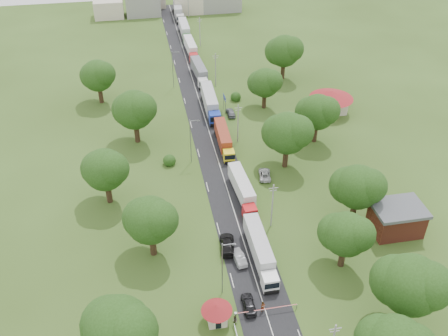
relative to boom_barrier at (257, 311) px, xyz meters
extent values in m
plane|color=#2E4517|center=(1.36, 25.00, -0.89)|extent=(260.00, 260.00, 0.00)
cube|color=black|center=(1.36, 45.00, -0.89)|extent=(8.00, 200.00, 0.04)
cylinder|color=slate|center=(-3.14, 0.00, -0.34)|extent=(0.20, 0.20, 1.10)
cube|color=slate|center=(-3.14, 0.00, 0.16)|extent=(0.35, 0.35, 0.25)
cylinder|color=red|center=(1.36, 0.00, 0.11)|extent=(9.00, 0.12, 0.12)
cylinder|color=slate|center=(5.86, 0.00, -0.39)|extent=(0.10, 0.10, 1.00)
cube|color=beige|center=(-5.84, 0.00, 0.31)|extent=(2.60, 2.60, 2.40)
cone|color=maroon|center=(-5.84, 0.00, 2.01)|extent=(4.40, 4.40, 1.10)
cube|color=black|center=(-4.53, 0.00, 0.51)|extent=(0.02, 1.20, 0.90)
cube|color=black|center=(-5.84, -1.31, 0.11)|extent=(0.80, 0.02, 1.90)
cylinder|color=slate|center=(6.56, 58.80, 1.11)|extent=(0.12, 0.12, 4.00)
cylinder|color=slate|center=(6.56, 61.20, 1.11)|extent=(0.12, 0.12, 4.00)
cube|color=navy|center=(6.56, 60.00, 2.71)|extent=(0.06, 3.00, 1.00)
cube|color=silver|center=(6.56, 60.00, 2.71)|extent=(0.07, 3.10, 0.06)
cube|color=gray|center=(6.86, -10.00, 7.41)|extent=(1.60, 0.10, 0.10)
cube|color=gray|center=(6.86, -10.00, 6.91)|extent=(1.20, 0.10, 0.10)
cylinder|color=gray|center=(6.86, 18.00, 3.61)|extent=(0.24, 0.24, 9.00)
cube|color=gray|center=(6.86, 18.00, 7.41)|extent=(1.60, 0.10, 0.10)
cube|color=gray|center=(6.86, 18.00, 6.91)|extent=(1.20, 0.10, 0.10)
cylinder|color=gray|center=(6.86, 46.00, 3.61)|extent=(0.24, 0.24, 9.00)
cube|color=gray|center=(6.86, 46.00, 7.41)|extent=(1.60, 0.10, 0.10)
cube|color=gray|center=(6.86, 46.00, 6.91)|extent=(1.20, 0.10, 0.10)
cylinder|color=gray|center=(6.86, 74.00, 3.61)|extent=(0.24, 0.24, 9.00)
cube|color=gray|center=(6.86, 74.00, 7.41)|extent=(1.60, 0.10, 0.10)
cube|color=gray|center=(6.86, 74.00, 6.91)|extent=(1.20, 0.10, 0.10)
cylinder|color=gray|center=(6.86, 102.00, 3.61)|extent=(0.24, 0.24, 9.00)
cube|color=gray|center=(6.86, 102.00, 7.41)|extent=(1.60, 0.10, 0.10)
cube|color=gray|center=(6.86, 102.00, 6.91)|extent=(1.20, 0.10, 0.10)
cylinder|color=gray|center=(6.86, 130.00, 3.61)|extent=(0.24, 0.24, 9.00)
cylinder|color=slate|center=(-4.14, 5.00, 4.11)|extent=(0.16, 0.16, 10.00)
cube|color=slate|center=(-3.24, 5.00, 8.81)|extent=(1.80, 0.10, 0.10)
cube|color=slate|center=(-2.44, 5.00, 8.66)|extent=(0.50, 0.22, 0.15)
cylinder|color=slate|center=(-4.14, 40.00, 4.11)|extent=(0.16, 0.16, 10.00)
cube|color=slate|center=(-3.24, 40.00, 8.81)|extent=(1.80, 0.10, 0.10)
cube|color=slate|center=(-2.44, 40.00, 8.66)|extent=(0.50, 0.22, 0.15)
cylinder|color=slate|center=(-4.14, 75.00, 4.11)|extent=(0.16, 0.16, 10.00)
cube|color=slate|center=(-3.24, 75.00, 8.81)|extent=(1.80, 0.10, 0.10)
cube|color=slate|center=(-2.44, 75.00, 8.66)|extent=(0.50, 0.22, 0.15)
cylinder|color=#382616|center=(19.36, -5.00, 1.38)|extent=(1.12, 1.12, 4.55)
sphere|color=#1C370F|center=(19.36, -5.00, 6.96)|extent=(8.40, 8.40, 8.40)
sphere|color=#1C370F|center=(20.86, -6.20, 7.86)|extent=(6.60, 6.60, 6.60)
sphere|color=#1C370F|center=(18.16, -3.50, 6.36)|extent=(7.20, 7.20, 7.20)
cylinder|color=#382616|center=(15.36, 7.00, 1.03)|extent=(1.04, 1.04, 3.85)
sphere|color=#1C370F|center=(15.36, 7.00, 5.71)|extent=(7.00, 7.00, 7.00)
sphere|color=#1C370F|center=(16.61, 6.00, 6.46)|extent=(5.50, 5.50, 5.50)
sphere|color=#1C370F|center=(14.36, 8.25, 5.21)|extent=(6.00, 6.00, 6.00)
cylinder|color=#382616|center=(21.36, 17.00, 1.21)|extent=(1.08, 1.08, 4.20)
sphere|color=#1C370F|center=(21.36, 17.00, 6.33)|extent=(7.70, 7.70, 7.70)
sphere|color=#1C370F|center=(22.73, 15.90, 7.16)|extent=(6.05, 6.05, 6.05)
sphere|color=#1C370F|center=(20.26, 18.38, 5.78)|extent=(6.60, 6.60, 6.60)
cylinder|color=#382616|center=(14.36, 35.00, 1.38)|extent=(1.12, 1.12, 4.55)
sphere|color=#1C370F|center=(14.36, 35.00, 6.96)|extent=(8.40, 8.40, 8.40)
sphere|color=#1C370F|center=(15.86, 33.80, 7.86)|extent=(6.60, 6.60, 6.60)
sphere|color=#1C370F|center=(13.16, 36.50, 6.36)|extent=(7.20, 7.20, 7.20)
cylinder|color=#382616|center=(23.36, 43.00, 1.21)|extent=(1.08, 1.08, 4.20)
sphere|color=#1C370F|center=(23.36, 43.00, 6.33)|extent=(7.70, 7.70, 7.70)
sphere|color=#1C370F|center=(24.73, 41.90, 7.16)|extent=(6.05, 6.05, 6.05)
sphere|color=#1C370F|center=(22.26, 44.38, 5.78)|extent=(6.60, 6.60, 6.60)
cylinder|color=#382616|center=(16.36, 60.00, 1.03)|extent=(1.04, 1.04, 3.85)
sphere|color=#1C370F|center=(16.36, 60.00, 5.71)|extent=(7.00, 7.00, 7.00)
sphere|color=#1C370F|center=(17.61, 59.00, 6.46)|extent=(5.50, 5.50, 5.50)
sphere|color=#1C370F|center=(15.36, 61.25, 5.21)|extent=(6.00, 6.00, 6.00)
cylinder|color=#382616|center=(25.36, 75.00, 1.38)|extent=(1.12, 1.12, 4.55)
sphere|color=#1C370F|center=(25.36, 75.00, 6.96)|extent=(8.40, 8.40, 8.40)
sphere|color=#1C370F|center=(26.86, 73.80, 7.86)|extent=(6.60, 6.60, 6.60)
sphere|color=#1C370F|center=(24.16, 76.50, 6.36)|extent=(7.20, 7.20, 7.20)
sphere|color=#1C370F|center=(-18.64, -5.00, 6.96)|extent=(8.40, 8.40, 8.40)
sphere|color=#1C370F|center=(-17.14, -6.20, 7.86)|extent=(6.60, 6.60, 6.60)
sphere|color=#1C370F|center=(-19.84, -3.50, 6.36)|extent=(7.20, 7.20, 7.20)
cylinder|color=#382616|center=(-13.64, 15.00, 1.21)|extent=(1.08, 1.08, 4.20)
sphere|color=#1C370F|center=(-13.64, 15.00, 6.33)|extent=(7.70, 7.70, 7.70)
sphere|color=#1C370F|center=(-12.27, 13.90, 7.16)|extent=(6.05, 6.05, 6.05)
sphere|color=#1C370F|center=(-14.74, 16.38, 5.78)|extent=(6.60, 6.60, 6.60)
cylinder|color=#382616|center=(-20.64, 30.00, 1.21)|extent=(1.08, 1.08, 4.20)
sphere|color=#1C370F|center=(-20.64, 30.00, 6.33)|extent=(7.70, 7.70, 7.70)
sphere|color=#1C370F|center=(-19.27, 28.90, 7.16)|extent=(6.05, 6.05, 6.05)
sphere|color=#1C370F|center=(-21.74, 31.38, 5.78)|extent=(6.60, 6.60, 6.60)
cylinder|color=#382616|center=(-14.64, 50.00, 1.38)|extent=(1.12, 1.12, 4.55)
sphere|color=#1C370F|center=(-14.64, 50.00, 6.96)|extent=(8.40, 8.40, 8.40)
sphere|color=#1C370F|center=(-13.14, 48.80, 7.86)|extent=(6.60, 6.60, 6.60)
sphere|color=#1C370F|center=(-15.84, 51.50, 6.36)|extent=(7.20, 7.20, 7.20)
cylinder|color=#382616|center=(-22.64, 70.00, 1.21)|extent=(1.08, 1.08, 4.20)
sphere|color=#1C370F|center=(-22.64, 70.00, 6.33)|extent=(7.70, 7.70, 7.70)
sphere|color=#1C370F|center=(-21.27, 68.90, 7.16)|extent=(6.05, 6.05, 6.05)
sphere|color=#1C370F|center=(-23.74, 71.38, 5.78)|extent=(6.60, 6.60, 6.60)
cube|color=maroon|center=(27.36, 13.00, 1.41)|extent=(8.00, 6.00, 4.60)
cube|color=#47494F|center=(27.36, 13.00, 4.01)|extent=(8.60, 6.60, 0.60)
cube|color=beige|center=(31.36, 55.00, 1.11)|extent=(7.00, 5.00, 4.00)
cone|color=maroon|center=(31.36, 55.00, 4.01)|extent=(10.08, 10.08, 1.80)
cube|color=gray|center=(-8.64, 135.00, 2.61)|extent=(12.00, 8.00, 7.00)
cube|color=beige|center=(7.36, 135.00, 2.11)|extent=(10.00, 8.00, 6.00)
cube|color=beige|center=(-20.64, 135.00, 2.11)|extent=(10.00, 8.00, 6.00)
cube|color=white|center=(2.98, 4.38, 0.64)|extent=(2.37, 2.37, 2.46)
cube|color=black|center=(2.98, 3.19, 0.98)|extent=(2.27, 0.03, 1.08)
cube|color=slate|center=(2.98, 3.25, -0.35)|extent=(2.17, 0.26, 0.34)
cube|color=slate|center=(2.98, 11.28, -0.15)|extent=(2.31, 11.34, 0.30)
cube|color=#B7B6BB|center=(2.98, 11.58, 1.62)|extent=(2.51, 11.64, 2.96)
cylinder|color=black|center=(2.98, 3.50, -0.40)|extent=(2.32, 0.99, 0.99)
cylinder|color=black|center=(2.98, 5.27, -0.40)|extent=(2.32, 0.99, 0.99)
cylinder|color=black|center=(2.98, 14.73, -0.40)|extent=(2.32, 0.99, 0.99)
cylinder|color=black|center=(2.98, 16.21, -0.40)|extent=(2.32, 0.99, 0.99)
cube|color=red|center=(3.64, 20.58, 0.57)|extent=(2.40, 2.40, 2.36)
cube|color=black|center=(3.64, 19.44, 0.90)|extent=(2.16, 0.16, 1.04)
cube|color=slate|center=(3.64, 19.49, -0.37)|extent=(2.08, 0.38, 0.33)
cube|color=slate|center=(3.64, 27.17, -0.18)|extent=(2.85, 10.95, 0.28)
cube|color=silver|center=(3.64, 27.45, 1.51)|extent=(3.05, 11.24, 2.83)
cylinder|color=black|center=(3.64, 19.73, -0.42)|extent=(2.21, 0.94, 0.94)
cylinder|color=black|center=(3.64, 21.42, -0.42)|extent=(2.21, 0.94, 0.94)
cylinder|color=black|center=(3.64, 30.47, -0.42)|extent=(2.21, 0.94, 0.94)
cylinder|color=black|center=(3.64, 31.88, -0.42)|extent=(2.21, 0.94, 0.94)
cube|color=yellow|center=(3.46, 38.72, 0.54)|extent=(2.28, 2.28, 2.31)
cube|color=black|center=(3.46, 37.60, 0.86)|extent=(2.12, 0.08, 1.01)
cube|color=slate|center=(3.46, 37.66, -0.38)|extent=(2.04, 0.31, 0.32)
cube|color=slate|center=(3.46, 45.17, -0.20)|extent=(2.44, 10.66, 0.28)
cube|color=maroon|center=(3.46, 45.45, 1.46)|extent=(2.64, 10.94, 2.77)
cylinder|color=black|center=(3.46, 37.89, -0.43)|extent=(2.17, 0.92, 0.92)
cylinder|color=black|center=(3.46, 39.55, -0.43)|extent=(2.17, 0.92, 0.92)
cylinder|color=black|center=(3.46, 48.40, -0.43)|extent=(2.17, 0.92, 0.92)
cylinder|color=black|center=(3.46, 49.78, -0.43)|extent=(2.17, 0.92, 0.92)
cube|color=#19329B|center=(3.21, 54.13, 0.78)|extent=(2.65, 2.65, 2.69)
cube|color=black|center=(3.21, 52.82, 1.15)|extent=(2.47, 0.08, 1.18)
cube|color=slate|center=(3.21, 52.89, -0.30)|extent=(2.37, 0.31, 0.38)
cube|color=slate|center=(3.21, 61.66, -0.08)|extent=(2.79, 12.43, 0.32)
cube|color=#ABABB0|center=(3.21, 61.98, 1.85)|extent=(3.01, 12.76, 3.23)
cylinder|color=black|center=(3.21, 53.16, -0.35)|extent=(2.53, 1.08, 1.08)
cylinder|color=black|center=(3.21, 55.09, -0.35)|extent=(2.53, 1.08, 1.08)
cylinder|color=black|center=(3.21, 65.42, -0.35)|extent=(2.53, 1.08, 1.08)
cylinder|color=black|center=(3.21, 67.03, -0.35)|extent=(2.53, 1.08, 1.08)
cube|color=silver|center=(3.32, 73.04, 0.61)|extent=(2.48, 2.48, 2.42)
cube|color=black|center=(3.32, 71.87, 0.95)|extent=(2.23, 0.17, 1.07)
cube|color=slate|center=(3.32, 71.93, -0.36)|extent=(2.15, 0.39, 0.34)
cube|color=slate|center=(3.32, 79.83, -0.16)|extent=(2.97, 11.27, 0.29)
cube|color=slate|center=(3.32, 80.12, 1.58)|extent=(3.18, 11.58, 2.91)
cylinder|color=black|center=(3.32, 72.17, -0.41)|extent=(2.28, 0.97, 0.97)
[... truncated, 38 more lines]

